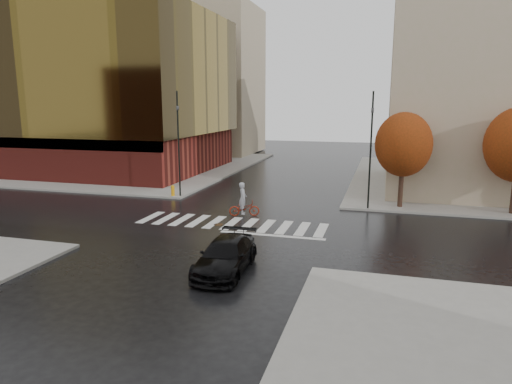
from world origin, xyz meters
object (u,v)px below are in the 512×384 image
traffic_light_nw (178,136)px  fire_hydrant (173,190)px  sedan (226,256)px  traffic_light_ne (371,142)px  cyclist (244,205)px

traffic_light_nw → fire_hydrant: (-0.54, -0.16, -4.16)m
sedan → traffic_light_ne: 15.07m
traffic_light_nw → traffic_light_ne: 14.19m
sedan → traffic_light_ne: size_ratio=0.62×
sedan → cyclist: cyclist is taller
traffic_light_ne → cyclist: bearing=36.6°
traffic_light_ne → fire_hydrant: (-14.72, 0.20, -4.09)m
cyclist → traffic_light_ne: (7.72, 3.80, 3.94)m
cyclist → traffic_light_ne: 9.46m
traffic_light_nw → fire_hydrant: traffic_light_nw is taller
sedan → traffic_light_nw: 16.78m
sedan → traffic_light_nw: traffic_light_nw is taller
cyclist → traffic_light_ne: traffic_light_ne is taller
cyclist → fire_hydrant: bearing=41.9°
traffic_light_ne → fire_hydrant: traffic_light_ne is taller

